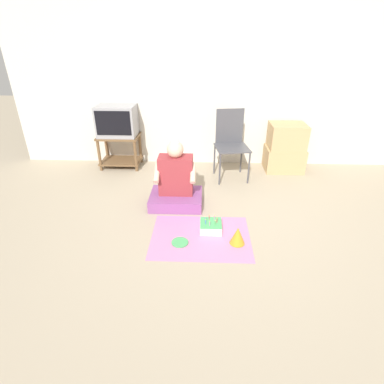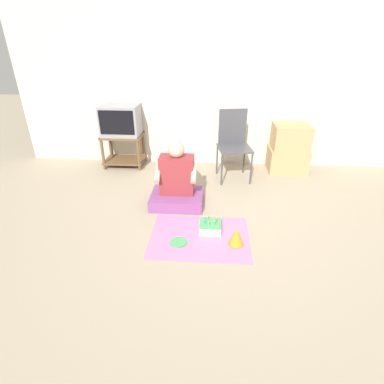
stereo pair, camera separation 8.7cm
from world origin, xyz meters
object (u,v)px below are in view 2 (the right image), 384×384
Objects in this scene: person_seated at (177,183)px; party_hat_blue at (236,236)px; tv at (121,120)px; cardboard_box_stack at (289,149)px; paper_plate at (179,242)px; birthday_cake at (210,227)px; folding_chair at (233,140)px.

party_hat_blue is at bearing -49.55° from person_seated.
tv is 3.11× the size of party_hat_blue.
cardboard_box_stack is 1.93m from person_seated.
party_hat_blue is 1.07× the size of paper_plate.
party_hat_blue reaches higher than birthday_cake.
person_seated is 0.75m from birthday_cake.
paper_plate is at bearing -143.18° from birthday_cake.
birthday_cake is 1.34× the size of paper_plate.
paper_plate is (-0.61, -1.69, -0.54)m from folding_chair.
folding_chair is 1.87m from paper_plate.
tv is 2.34m from birthday_cake.
cardboard_box_stack is at bearing 56.19° from birthday_cake.
folding_chair is 1.56m from birthday_cake.
tv reaches higher than cardboard_box_stack.
party_hat_blue is 0.58m from paper_plate.
paper_plate is (-0.58, -0.02, -0.09)m from party_hat_blue.
cardboard_box_stack reaches higher than paper_plate.
folding_chair is 1.16m from person_seated.
party_hat_blue is (0.26, -0.22, 0.04)m from birthday_cake.
tv is 2.65m from party_hat_blue.
cardboard_box_stack is at bearing -0.83° from tv.
birthday_cake is at bearing -123.81° from cardboard_box_stack.
cardboard_box_stack is 2.46m from paper_plate.
tv is 1.73m from folding_chair.
cardboard_box_stack reaches higher than party_hat_blue.
person_seated is at bearing -129.37° from folding_chair.
person_seated is 0.87m from paper_plate.
paper_plate is at bearing -109.75° from folding_chair.
cardboard_box_stack is 3.92× the size of party_hat_blue.
paper_plate is (0.11, -0.82, -0.26)m from person_seated.
paper_plate is (1.09, -1.99, -0.72)m from tv.
tv is 0.59× the size of folding_chair.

